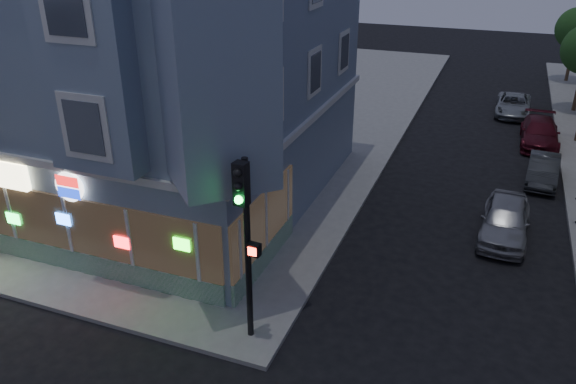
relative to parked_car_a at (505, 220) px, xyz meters
The scene contains 7 objects.
sidewalk_nw 24.77m from the parked_car_a, 153.18° to the left, with size 33.00×42.00×0.15m, color gray.
corner_building 15.48m from the parked_car_a, behind, with size 14.60×14.60×11.40m.
parked_car_a is the anchor object (origin of this frame).
parked_car_b 6.13m from the parked_car_a, 76.14° to the left, with size 1.30×3.74×1.23m, color #333538.
parked_car_c 11.24m from the parked_car_a, 82.77° to the left, with size 1.89×4.65×1.35m, color #581420.
parked_car_d 16.35m from the parked_car_a, 90.00° to the left, with size 2.04×4.42×1.23m, color #949B9E.
traffic_signal 11.45m from the parked_car_a, 126.29° to the right, with size 0.64×0.61×5.45m.
Camera 1 is at (7.64, -8.44, 10.77)m, focal length 35.00 mm.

